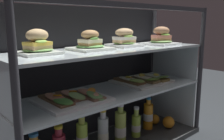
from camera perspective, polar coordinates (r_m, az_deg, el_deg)
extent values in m
cylinder|color=#333338|center=(0.95, -21.03, -10.78)|extent=(0.03, 0.03, 0.87)
cylinder|color=#333338|center=(1.80, 19.75, -0.59)|extent=(0.03, 0.03, 0.87)
cylinder|color=#333338|center=(2.02, 9.52, 1.12)|extent=(0.03, 0.03, 0.87)
cube|color=#333338|center=(1.25, 6.49, 14.57)|extent=(1.26, 0.02, 0.02)
cube|color=black|center=(1.59, -5.18, -0.73)|extent=(1.23, 0.01, 0.83)
cube|color=silver|center=(1.94, 13.70, -6.52)|extent=(0.01, 0.38, 0.33)
cube|color=silver|center=(1.45, 0.00, -5.07)|extent=(1.24, 0.40, 0.01)
cube|color=silver|center=(1.12, -24.12, -4.27)|extent=(0.01, 0.38, 0.23)
cube|color=silver|center=(1.87, 14.11, 2.16)|extent=(0.01, 0.38, 0.23)
cube|color=silver|center=(1.40, 0.00, 4.72)|extent=(1.24, 0.40, 0.01)
cube|color=white|center=(1.19, -16.77, 3.83)|extent=(0.18, 0.18, 0.01)
ellipsoid|color=#689C53|center=(1.19, -16.81, 4.51)|extent=(0.15, 0.12, 0.01)
cube|color=#E4BE81|center=(1.19, -16.84, 5.06)|extent=(0.12, 0.10, 0.02)
cube|color=yellow|center=(1.19, -16.89, 5.92)|extent=(0.12, 0.11, 0.02)
ellipsoid|color=#9ED55C|center=(1.16, -16.14, 6.41)|extent=(0.07, 0.04, 0.02)
ellipsoid|color=tan|center=(1.19, -16.99, 7.72)|extent=(0.12, 0.11, 0.06)
cube|color=white|center=(1.33, -5.06, 4.94)|extent=(0.20, 0.20, 0.01)
ellipsoid|color=#63A252|center=(1.33, -5.07, 5.55)|extent=(0.16, 0.14, 0.01)
cube|color=tan|center=(1.33, -5.08, 5.98)|extent=(0.11, 0.10, 0.02)
cube|color=#F1E6BB|center=(1.33, -5.09, 6.76)|extent=(0.12, 0.10, 0.02)
ellipsoid|color=#5E9843|center=(1.30, -4.12, 7.27)|extent=(0.06, 0.04, 0.02)
ellipsoid|color=#AC814F|center=(1.33, -5.12, 8.22)|extent=(0.12, 0.10, 0.05)
cube|color=white|center=(1.53, 2.85, 5.77)|extent=(0.18, 0.18, 0.02)
ellipsoid|color=#538232|center=(1.53, 2.86, 6.31)|extent=(0.14, 0.12, 0.01)
cube|color=#E5B982|center=(1.53, 2.86, 6.71)|extent=(0.13, 0.09, 0.02)
cube|color=silver|center=(1.52, 2.87, 7.40)|extent=(0.13, 0.09, 0.02)
ellipsoid|color=#7BAB45|center=(1.50, 3.85, 7.82)|extent=(0.08, 0.03, 0.01)
ellipsoid|color=tan|center=(1.52, 2.88, 8.71)|extent=(0.13, 0.09, 0.05)
cube|color=white|center=(1.69, 11.29, 6.03)|extent=(0.20, 0.20, 0.01)
ellipsoid|color=#80B25E|center=(1.69, 11.31, 6.56)|extent=(0.16, 0.14, 0.02)
cube|color=tan|center=(1.69, 11.33, 6.99)|extent=(0.13, 0.11, 0.02)
cube|color=#DF846D|center=(1.69, 11.35, 7.66)|extent=(0.13, 0.12, 0.02)
ellipsoid|color=#74B13B|center=(1.67, 12.32, 8.03)|extent=(0.07, 0.05, 0.02)
ellipsoid|color=#AA7851|center=(1.69, 11.40, 8.92)|extent=(0.14, 0.12, 0.06)
cube|color=white|center=(1.28, -9.34, -6.77)|extent=(0.34, 0.29, 0.01)
cube|color=brown|center=(1.24, -12.95, -6.78)|extent=(0.08, 0.23, 0.01)
ellipsoid|color=#529841|center=(1.18, -11.31, -7.09)|extent=(0.09, 0.13, 0.02)
ellipsoid|color=#F19E7E|center=(1.24, -12.98, -6.20)|extent=(0.07, 0.19, 0.02)
cylinder|color=orange|center=(1.23, -12.53, -5.74)|extent=(0.06, 0.06, 0.01)
cube|color=brown|center=(1.30, -9.56, -5.88)|extent=(0.08, 0.20, 0.01)
ellipsoid|color=#9DC770|center=(1.25, -8.12, -5.98)|extent=(0.09, 0.12, 0.04)
ellipsoid|color=#EEAA8E|center=(1.29, -9.58, -5.37)|extent=(0.07, 0.16, 0.01)
cylinder|color=orange|center=(1.29, -9.03, -5.00)|extent=(0.05, 0.05, 0.02)
cube|color=brown|center=(1.30, -5.58, -5.80)|extent=(0.08, 0.21, 0.01)
ellipsoid|color=#6A9C55|center=(1.25, -3.88, -5.93)|extent=(0.10, 0.12, 0.05)
ellipsoid|color=#F0A47F|center=(1.29, -5.59, -5.17)|extent=(0.07, 0.17, 0.02)
cylinder|color=orange|center=(1.27, -4.77, -4.82)|extent=(0.06, 0.06, 0.03)
cube|color=white|center=(1.66, 6.91, -2.56)|extent=(0.34, 0.29, 0.01)
cube|color=brown|center=(1.60, 4.00, -2.51)|extent=(0.08, 0.22, 0.01)
ellipsoid|color=#96B751|center=(1.56, 5.78, -2.49)|extent=(0.09, 0.12, 0.02)
ellipsoid|color=silver|center=(1.60, 4.00, -2.07)|extent=(0.07, 0.18, 0.01)
cylinder|color=yellow|center=(1.60, 3.91, -1.74)|extent=(0.05, 0.06, 0.03)
cube|color=brown|center=(1.65, 7.39, -2.19)|extent=(0.08, 0.22, 0.01)
ellipsoid|color=#7CA340|center=(1.60, 9.16, -2.12)|extent=(0.09, 0.12, 0.03)
ellipsoid|color=#F5E4BF|center=(1.64, 7.40, -1.68)|extent=(0.07, 0.17, 0.02)
cylinder|color=yellow|center=(1.65, 7.00, -1.22)|extent=(0.05, 0.05, 0.02)
cube|color=brown|center=(1.71, 9.38, -1.76)|extent=(0.08, 0.23, 0.02)
ellipsoid|color=olive|center=(1.66, 11.21, -1.68)|extent=(0.10, 0.13, 0.04)
ellipsoid|color=#DFEAC2|center=(1.70, 9.40, -1.28)|extent=(0.07, 0.18, 0.01)
cylinder|color=yellow|center=(1.69, 10.26, -1.09)|extent=(0.04, 0.04, 0.01)
cylinder|color=gold|center=(1.24, -17.66, -15.14)|extent=(0.04, 0.04, 0.03)
cylinder|color=teal|center=(1.23, -17.73, -14.13)|extent=(0.04, 0.04, 0.01)
cylinder|color=#A12A3B|center=(1.31, -12.31, -13.80)|extent=(0.04, 0.04, 0.04)
cylinder|color=gold|center=(1.30, -12.36, -12.74)|extent=(0.04, 0.04, 0.02)
cylinder|color=#B1D842|center=(1.42, -6.95, -15.88)|extent=(0.06, 0.06, 0.20)
cylinder|color=#BCC94A|center=(1.37, -7.07, -11.44)|extent=(0.03, 0.03, 0.04)
cylinder|color=#3273B7|center=(1.36, -7.10, -10.36)|extent=(0.04, 0.04, 0.01)
cylinder|color=silver|center=(1.49, -2.03, -14.57)|extent=(0.06, 0.06, 0.19)
cylinder|color=#ECEACD|center=(1.50, -2.03, -15.24)|extent=(0.06, 0.06, 0.06)
cylinder|color=white|center=(1.44, -2.07, -10.40)|extent=(0.03, 0.03, 0.04)
cylinder|color=gold|center=(1.43, -2.07, -9.38)|extent=(0.04, 0.04, 0.02)
cylinder|color=#BBD151|center=(1.56, 1.97, -13.18)|extent=(0.07, 0.07, 0.20)
cylinder|color=silver|center=(1.57, 1.96, -13.97)|extent=(0.07, 0.07, 0.06)
cylinder|color=#B2C952|center=(1.52, 2.00, -9.12)|extent=(0.03, 0.03, 0.04)
cylinder|color=silver|center=(1.51, 2.01, -8.16)|extent=(0.04, 0.04, 0.02)
cylinder|color=#AFD743|center=(1.66, 5.61, -12.79)|extent=(0.06, 0.06, 0.14)
cylinder|color=white|center=(1.67, 5.60, -13.16)|extent=(0.06, 0.06, 0.04)
cylinder|color=#BBD854|center=(1.63, 5.67, -9.80)|extent=(0.03, 0.03, 0.04)
cylinder|color=silver|center=(1.62, 5.69, -8.80)|extent=(0.03, 0.03, 0.02)
cylinder|color=orange|center=(1.78, 8.39, -10.58)|extent=(0.07, 0.07, 0.18)
cylinder|color=silver|center=(1.78, 8.39, -10.65)|extent=(0.07, 0.07, 0.05)
cylinder|color=orange|center=(1.74, 8.49, -7.32)|extent=(0.03, 0.03, 0.04)
cylinder|color=teal|center=(1.74, 8.51, -6.53)|extent=(0.03, 0.03, 0.02)
sphere|color=orange|center=(1.88, 9.87, -11.20)|extent=(0.07, 0.07, 0.07)
sphere|color=orange|center=(1.83, 12.98, -11.72)|extent=(0.08, 0.08, 0.08)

